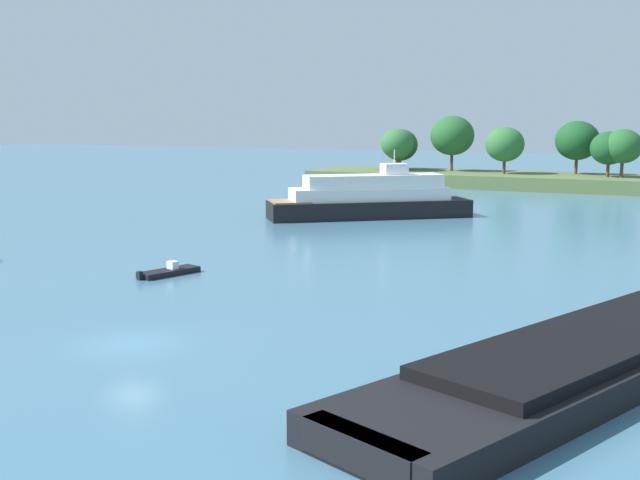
{
  "coord_description": "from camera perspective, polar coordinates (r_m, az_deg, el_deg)",
  "views": [
    {
      "loc": [
        22.48,
        -27.97,
        10.25
      ],
      "look_at": [
        -1.98,
        24.55,
        1.2
      ],
      "focal_mm": 44.66,
      "sensor_mm": 36.0,
      "label": 1
    }
  ],
  "objects": [
    {
      "name": "ground_plane",
      "position": [
        37.32,
        -13.39,
        -7.31
      ],
      "size": [
        400.0,
        400.0,
        0.0
      ],
      "primitive_type": "plane",
      "color": "teal"
    },
    {
      "name": "white_riverboat",
      "position": [
        81.02,
        3.61,
        2.95
      ],
      "size": [
        19.13,
        16.34,
        6.88
      ],
      "color": "black",
      "rests_on": "ground"
    },
    {
      "name": "treeline_island",
      "position": [
        120.43,
        12.68,
        5.37
      ],
      "size": [
        56.11,
        14.11,
        10.29
      ],
      "color": "#566B3D",
      "rests_on": "ground"
    },
    {
      "name": "small_motorboat",
      "position": [
        52.75,
        -10.8,
        -2.25
      ],
      "size": [
        2.57,
        4.51,
        0.87
      ],
      "color": "black",
      "rests_on": "ground"
    }
  ]
}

